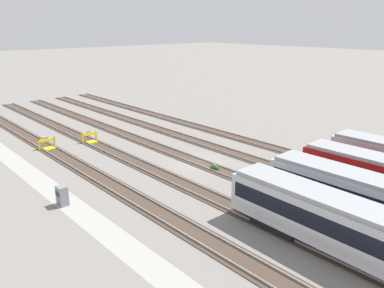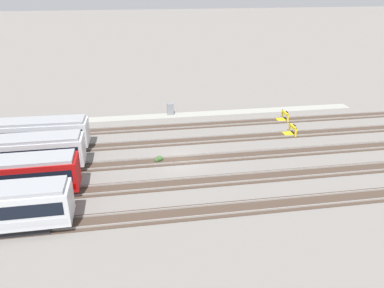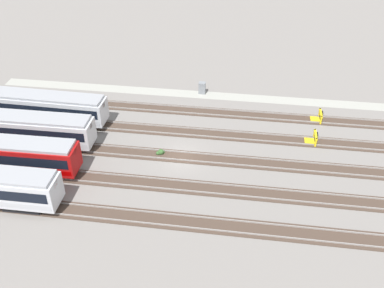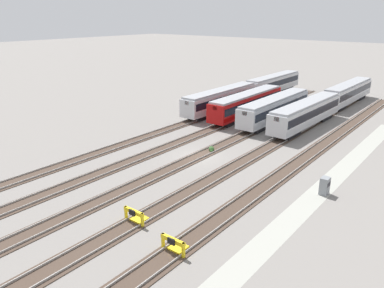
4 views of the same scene
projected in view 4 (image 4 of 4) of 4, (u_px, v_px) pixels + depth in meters
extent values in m
plane|color=gray|center=(198.00, 156.00, 42.38)|extent=(400.00, 400.00, 0.00)
cube|color=#9E9E93|center=(320.00, 191.00, 34.11)|extent=(54.00, 2.00, 0.01)
cube|color=#47382D|center=(277.00, 178.00, 36.67)|extent=(90.00, 2.23, 0.06)
cube|color=gray|center=(270.00, 175.00, 37.06)|extent=(90.00, 0.07, 0.15)
cube|color=gray|center=(284.00, 179.00, 36.21)|extent=(90.00, 0.07, 0.15)
cube|color=#47382D|center=(235.00, 166.00, 39.52)|extent=(90.00, 2.23, 0.06)
cube|color=gray|center=(229.00, 164.00, 39.91)|extent=(90.00, 0.07, 0.15)
cube|color=gray|center=(240.00, 167.00, 39.07)|extent=(90.00, 0.07, 0.15)
cube|color=#47382D|center=(198.00, 156.00, 42.37)|extent=(90.00, 2.24, 0.06)
cube|color=gray|center=(193.00, 154.00, 42.76)|extent=(90.00, 0.07, 0.15)
cube|color=gray|center=(203.00, 157.00, 41.92)|extent=(90.00, 0.07, 0.15)
cube|color=#47382D|center=(166.00, 147.00, 45.22)|extent=(90.00, 2.23, 0.06)
cube|color=gray|center=(162.00, 145.00, 45.61)|extent=(90.00, 0.07, 0.15)
cube|color=gray|center=(171.00, 148.00, 44.77)|extent=(90.00, 0.07, 0.15)
cube|color=#47382D|center=(138.00, 139.00, 48.07)|extent=(90.00, 2.23, 0.06)
cube|color=gray|center=(134.00, 137.00, 48.46)|extent=(90.00, 0.07, 0.15)
cube|color=gray|center=(142.00, 140.00, 47.62)|extent=(90.00, 0.07, 0.15)
cube|color=silver|center=(273.00, 84.00, 75.11)|extent=(18.01, 2.84, 2.70)
cube|color=black|center=(274.00, 82.00, 75.01)|extent=(17.29, 2.88, 1.08)
cube|color=#B2B5BA|center=(273.00, 87.00, 75.36)|extent=(17.65, 2.87, 0.54)
cube|color=#999BA0|center=(274.00, 76.00, 74.62)|extent=(17.47, 2.56, 0.30)
cube|color=red|center=(293.00, 73.00, 81.42)|extent=(0.08, 0.70, 0.56)
cube|color=red|center=(251.00, 85.00, 68.14)|extent=(0.08, 0.70, 0.56)
cube|color=black|center=(285.00, 88.00, 79.81)|extent=(3.61, 2.25, 0.70)
cube|color=black|center=(259.00, 96.00, 71.54)|extent=(3.61, 2.25, 0.70)
cube|color=silver|center=(221.00, 99.00, 61.30)|extent=(18.02, 2.93, 2.70)
cube|color=black|center=(221.00, 97.00, 61.20)|extent=(17.30, 2.96, 1.08)
cube|color=#B2B5BA|center=(221.00, 104.00, 61.55)|extent=(17.66, 2.96, 0.54)
cube|color=#999BA0|center=(221.00, 90.00, 60.81)|extent=(17.48, 2.64, 0.30)
cube|color=red|center=(249.00, 85.00, 67.64)|extent=(0.08, 0.70, 0.56)
cube|color=red|center=(187.00, 103.00, 54.31)|extent=(0.08, 0.70, 0.56)
cube|color=black|center=(238.00, 103.00, 66.02)|extent=(3.62, 2.27, 0.70)
cube|color=black|center=(201.00, 116.00, 57.71)|extent=(3.62, 2.27, 0.70)
cube|color=silver|center=(348.00, 92.00, 66.66)|extent=(18.04, 3.06, 2.70)
cube|color=black|center=(349.00, 91.00, 66.56)|extent=(17.32, 3.09, 1.08)
cube|color=#B2B5BA|center=(348.00, 97.00, 66.91)|extent=(17.68, 3.09, 0.54)
cube|color=#999BA0|center=(349.00, 84.00, 66.17)|extent=(17.50, 2.78, 0.30)
cube|color=red|center=(364.00, 80.00, 72.89)|extent=(0.09, 0.70, 0.56)
cube|color=red|center=(331.00, 95.00, 59.78)|extent=(0.09, 0.70, 0.56)
cube|color=black|center=(357.00, 97.00, 71.30)|extent=(3.63, 2.29, 0.70)
cube|color=black|center=(336.00, 107.00, 63.14)|extent=(3.63, 2.29, 0.70)
cube|color=silver|center=(275.00, 108.00, 55.61)|extent=(18.02, 2.94, 2.70)
cube|color=black|center=(275.00, 106.00, 55.51)|extent=(17.30, 2.97, 1.08)
cube|color=#B2B5BA|center=(275.00, 113.00, 55.86)|extent=(17.66, 2.97, 0.54)
cube|color=#999BA0|center=(276.00, 98.00, 55.12)|extent=(17.48, 2.65, 0.30)
cube|color=red|center=(300.00, 92.00, 61.95)|extent=(0.09, 0.70, 0.56)
cube|color=red|center=(245.00, 113.00, 48.62)|extent=(0.09, 0.70, 0.56)
cube|color=black|center=(290.00, 112.00, 60.33)|extent=(3.62, 2.27, 0.70)
cube|color=black|center=(256.00, 127.00, 52.02)|extent=(3.62, 2.27, 0.70)
cube|color=silver|center=(306.00, 113.00, 52.78)|extent=(18.06, 3.25, 2.70)
cube|color=black|center=(307.00, 111.00, 52.67)|extent=(17.35, 3.27, 1.08)
cube|color=#B2B5BA|center=(306.00, 118.00, 53.02)|extent=(17.71, 3.27, 0.54)
cube|color=#999BA0|center=(307.00, 103.00, 52.28)|extent=(17.52, 2.95, 0.30)
cube|color=red|center=(331.00, 96.00, 58.94)|extent=(0.10, 0.70, 0.56)
cube|color=red|center=(277.00, 119.00, 45.95)|extent=(0.10, 0.70, 0.56)
cube|color=black|center=(320.00, 117.00, 57.38)|extent=(3.65, 2.33, 0.70)
cube|color=black|center=(287.00, 134.00, 49.29)|extent=(3.65, 2.33, 0.70)
cube|color=#A80F0F|center=(247.00, 103.00, 58.43)|extent=(18.04, 3.06, 2.70)
cube|color=black|center=(247.00, 101.00, 58.32)|extent=(17.32, 3.09, 1.08)
cube|color=#990000|center=(247.00, 108.00, 58.68)|extent=(17.68, 3.09, 0.54)
cube|color=#999BA0|center=(248.00, 94.00, 57.94)|extent=(17.49, 2.77, 0.30)
cube|color=red|center=(273.00, 89.00, 64.80)|extent=(0.09, 0.70, 0.56)
cube|color=red|center=(215.00, 108.00, 51.40)|extent=(0.09, 0.70, 0.56)
cube|color=black|center=(263.00, 107.00, 63.16)|extent=(3.63, 2.29, 0.70)
cube|color=black|center=(227.00, 122.00, 54.81)|extent=(3.63, 2.29, 0.70)
cube|color=yellow|center=(163.00, 241.00, 25.60)|extent=(0.18, 0.18, 1.15)
cube|color=yellow|center=(183.00, 250.00, 24.56)|extent=(0.18, 0.18, 1.15)
cube|color=yellow|center=(173.00, 240.00, 24.94)|extent=(0.26, 2.00, 0.30)
cube|color=yellow|center=(178.00, 248.00, 25.65)|extent=(1.11, 1.09, 0.18)
cube|color=black|center=(171.00, 241.00, 24.81)|extent=(0.13, 0.60, 0.44)
cube|color=yellow|center=(126.00, 213.00, 29.20)|extent=(0.18, 0.18, 1.15)
cube|color=yellow|center=(142.00, 220.00, 28.15)|extent=(0.18, 0.18, 1.15)
cube|color=yellow|center=(134.00, 212.00, 28.53)|extent=(0.25, 2.00, 0.30)
cube|color=yellow|center=(139.00, 219.00, 29.24)|extent=(1.11, 1.09, 0.18)
cube|color=black|center=(132.00, 213.00, 28.40)|extent=(0.12, 0.60, 0.44)
cube|color=gray|center=(325.00, 186.00, 33.27)|extent=(0.90, 0.70, 1.60)
cube|color=#333338|center=(329.00, 185.00, 32.98)|extent=(0.70, 0.04, 0.36)
sphere|color=#38602D|center=(211.00, 149.00, 43.89)|extent=(0.64, 0.64, 0.64)
sphere|color=#38602D|center=(212.00, 149.00, 44.21)|extent=(0.44, 0.44, 0.44)
sphere|color=#38602D|center=(212.00, 151.00, 43.67)|extent=(0.36, 0.36, 0.36)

